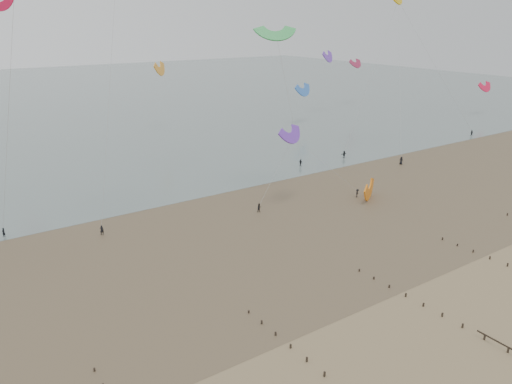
# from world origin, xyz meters

# --- Properties ---
(ground) EXTENTS (500.00, 500.00, 0.00)m
(ground) POSITION_xyz_m (0.00, 0.00, 0.00)
(ground) COLOR brown
(ground) RESTS_ON ground
(sea_and_shore) EXTENTS (500.00, 665.00, 0.03)m
(sea_and_shore) POSITION_xyz_m (-4.08, 34.40, 0.01)
(sea_and_shore) COLOR #475654
(sea_and_shore) RESTS_ON ground
(kitesurfer_lead) EXTENTS (0.68, 0.55, 1.64)m
(kitesurfer_lead) POSITION_xyz_m (-20.95, 43.63, 0.82)
(kitesurfer_lead) COLOR black
(kitesurfer_lead) RESTS_ON ground
(kitesurfers) EXTENTS (125.51, 23.66, 1.87)m
(kitesurfers) POSITION_xyz_m (37.23, 47.29, 0.85)
(kitesurfers) COLOR black
(kitesurfers) RESTS_ON ground
(grounded_kite) EXTENTS (8.69, 8.21, 3.79)m
(grounded_kite) POSITION_xyz_m (26.45, 31.59, 0.00)
(grounded_kite) COLOR orange
(grounded_kite) RESTS_ON ground
(kites_airborne) EXTENTS (244.17, 120.50, 41.72)m
(kites_airborne) POSITION_xyz_m (-9.35, 90.32, 21.84)
(kites_airborne) COLOR red
(kites_airborne) RESTS_ON ground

